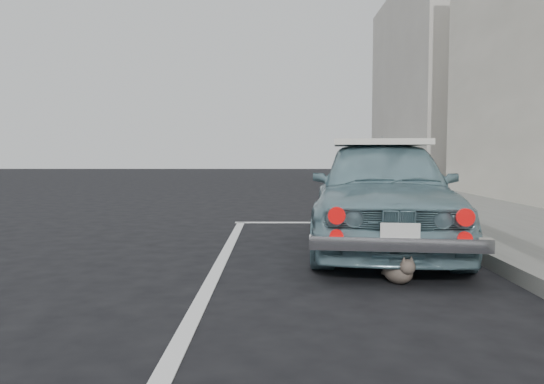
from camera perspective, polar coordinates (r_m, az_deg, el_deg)
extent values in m
cube|color=white|center=(13.72, 22.89, 18.34)|extent=(0.10, 2.00, 1.60)
cube|color=#B6AEA5|center=(23.46, 17.24, 10.88)|extent=(3.50, 10.00, 8.00)
cube|color=silver|center=(8.92, 5.68, -3.29)|extent=(3.00, 0.12, 0.01)
cube|color=silver|center=(5.46, -5.75, -7.99)|extent=(0.12, 7.00, 0.01)
imported|color=#7197A3|center=(6.57, 11.63, -0.03)|extent=(2.06, 4.17, 1.37)
cube|color=white|center=(6.95, 11.43, 5.25)|extent=(1.30, 1.64, 0.07)
cube|color=silver|center=(4.67, 13.53, -5.45)|extent=(1.54, 0.29, 0.12)
cube|color=white|center=(4.61, 13.62, -4.32)|extent=(0.33, 0.06, 0.17)
cylinder|color=red|center=(4.57, 6.97, -2.53)|extent=(0.15, 0.06, 0.15)
cylinder|color=red|center=(4.70, 20.10, -2.57)|extent=(0.15, 0.06, 0.15)
cylinder|color=red|center=(4.60, 6.95, -4.76)|extent=(0.12, 0.05, 0.12)
cylinder|color=red|center=(4.72, 20.04, -4.74)|extent=(0.12, 0.05, 0.12)
ellipsoid|color=#746458|center=(4.88, 13.37, -8.22)|extent=(0.32, 0.40, 0.21)
sphere|color=#746458|center=(4.73, 14.38, -7.71)|extent=(0.13, 0.13, 0.13)
cone|color=#746458|center=(4.70, 14.02, -6.95)|extent=(0.05, 0.05, 0.05)
cone|color=#746458|center=(4.74, 14.76, -6.87)|extent=(0.05, 0.05, 0.05)
cylinder|color=#746458|center=(5.07, 12.80, -8.59)|extent=(0.17, 0.19, 0.03)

